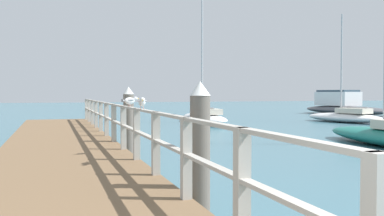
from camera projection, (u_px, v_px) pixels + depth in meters
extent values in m
cube|color=brown|center=(62.00, 152.00, 11.27)|extent=(2.84, 21.45, 0.45)
cube|color=#B2ADA3|center=(242.00, 185.00, 3.78)|extent=(0.12, 0.12, 1.01)
cube|color=#B2ADA3|center=(186.00, 158.00, 5.35)|extent=(0.12, 0.12, 1.01)
cube|color=#B2ADA3|center=(156.00, 143.00, 6.93)|extent=(0.12, 0.12, 1.01)
cube|color=#B2ADA3|center=(137.00, 134.00, 8.50)|extent=(0.12, 0.12, 1.01)
cube|color=#B2ADA3|center=(123.00, 127.00, 10.08)|extent=(0.12, 0.12, 1.01)
cube|color=#B2ADA3|center=(114.00, 123.00, 11.65)|extent=(0.12, 0.12, 1.01)
cube|color=#B2ADA3|center=(107.00, 119.00, 13.22)|extent=(0.12, 0.12, 1.01)
cube|color=#B2ADA3|center=(101.00, 116.00, 14.80)|extent=(0.12, 0.12, 1.01)
cube|color=#B2ADA3|center=(96.00, 114.00, 16.37)|extent=(0.12, 0.12, 1.01)
cube|color=#B2ADA3|center=(92.00, 112.00, 17.95)|extent=(0.12, 0.12, 1.01)
cube|color=#B2ADA3|center=(89.00, 111.00, 19.52)|extent=(0.12, 0.12, 1.01)
cube|color=#B2ADA3|center=(86.00, 109.00, 21.09)|extent=(0.12, 0.12, 1.01)
cube|color=#B2ADA3|center=(114.00, 105.00, 11.63)|extent=(0.10, 19.85, 0.04)
cube|color=#B2ADA3|center=(114.00, 121.00, 11.65)|extent=(0.10, 19.85, 0.04)
cylinder|color=#6B6056|center=(200.00, 158.00, 6.03)|extent=(0.28, 0.28, 1.72)
cone|color=white|center=(200.00, 88.00, 6.00)|extent=(0.29, 0.29, 0.20)
cylinder|color=#6B6056|center=(129.00, 126.00, 11.68)|extent=(0.28, 0.28, 1.72)
cone|color=white|center=(128.00, 90.00, 11.65)|extent=(0.29, 0.29, 0.20)
ellipsoid|color=white|center=(142.00, 102.00, 7.95)|extent=(0.17, 0.30, 0.15)
sphere|color=white|center=(142.00, 100.00, 7.77)|extent=(0.09, 0.09, 0.09)
cone|color=gold|center=(143.00, 100.00, 7.71)|extent=(0.03, 0.05, 0.02)
cone|color=#939399|center=(142.00, 101.00, 8.12)|extent=(0.08, 0.09, 0.07)
ellipsoid|color=#939399|center=(142.00, 101.00, 7.95)|extent=(0.21, 0.25, 0.04)
cylinder|color=tan|center=(143.00, 108.00, 7.97)|extent=(0.01, 0.01, 0.05)
cylinder|color=tan|center=(141.00, 108.00, 7.96)|extent=(0.01, 0.01, 0.05)
ellipsoid|color=white|center=(130.00, 101.00, 9.24)|extent=(0.30, 0.26, 0.15)
sphere|color=white|center=(135.00, 99.00, 9.38)|extent=(0.09, 0.09, 0.09)
cone|color=gold|center=(138.00, 99.00, 9.43)|extent=(0.05, 0.05, 0.02)
cone|color=#939399|center=(124.00, 101.00, 9.11)|extent=(0.11, 0.10, 0.07)
ellipsoid|color=#939399|center=(130.00, 100.00, 9.24)|extent=(0.28, 0.27, 0.04)
cylinder|color=tan|center=(128.00, 106.00, 9.25)|extent=(0.01, 0.01, 0.05)
cylinder|color=tan|center=(130.00, 106.00, 9.22)|extent=(0.01, 0.01, 0.05)
ellipsoid|color=#4C4C51|center=(345.00, 110.00, 35.36)|extent=(4.32, 8.88, 0.70)
cube|color=white|center=(338.00, 99.00, 36.09)|extent=(2.45, 3.67, 1.12)
cube|color=#334756|center=(338.00, 91.00, 36.07)|extent=(2.27, 3.31, 0.16)
ellipsoid|color=white|center=(344.00, 118.00, 25.95)|extent=(3.22, 5.50, 0.56)
cylinder|color=#B2B2B7|center=(341.00, 64.00, 26.06)|extent=(0.10, 0.10, 5.89)
cylinder|color=#B2B2B7|center=(354.00, 107.00, 25.39)|extent=(0.58, 1.77, 0.08)
cube|color=beige|center=(354.00, 111.00, 25.42)|extent=(1.51, 2.08, 0.30)
ellipsoid|color=white|center=(204.00, 118.00, 25.17)|extent=(2.08, 6.50, 0.57)
cylinder|color=#B2B2B7|center=(202.00, 44.00, 25.33)|extent=(0.10, 0.10, 8.04)
cylinder|color=#B2B2B7|center=(208.00, 108.00, 24.37)|extent=(0.17, 2.25, 0.08)
cube|color=beige|center=(208.00, 111.00, 24.41)|extent=(1.11, 2.35, 0.30)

